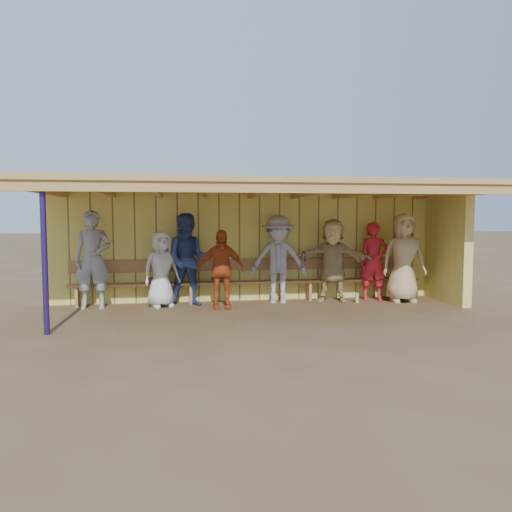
{
  "coord_description": "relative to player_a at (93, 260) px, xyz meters",
  "views": [
    {
      "loc": [
        -1.56,
        -9.51,
        1.86
      ],
      "look_at": [
        0.0,
        0.35,
        1.05
      ],
      "focal_mm": 35.0,
      "sensor_mm": 36.0,
      "label": 1
    }
  ],
  "objects": [
    {
      "name": "player_g",
      "position": [
        5.92,
        0.04,
        -0.13
      ],
      "size": [
        0.7,
        0.53,
        1.72
      ],
      "primitive_type": "imported",
      "rotation": [
        0.0,
        0.0,
        -0.2
      ],
      "color": "red",
      "rests_on": "ground"
    },
    {
      "name": "player_c",
      "position": [
        1.89,
        0.03,
        -0.03
      ],
      "size": [
        1.0,
        0.82,
        1.91
      ],
      "primitive_type": "imported",
      "rotation": [
        0.0,
        0.0,
        -0.11
      ],
      "color": "navy",
      "rests_on": "ground"
    },
    {
      "name": "player_f",
      "position": [
        4.98,
        0.04,
        -0.09
      ],
      "size": [
        1.75,
        1.04,
        1.8
      ],
      "primitive_type": "imported",
      "rotation": [
        0.0,
        0.0,
        -0.33
      ],
      "color": "tan",
      "rests_on": "ground"
    },
    {
      "name": "dugout_structure",
      "position": [
        3.62,
        -0.08,
        0.71
      ],
      "size": [
        8.8,
        3.2,
        2.5
      ],
      "color": "#E9D863",
      "rests_on": "ground"
    },
    {
      "name": "player_a",
      "position": [
        0.0,
        0.0,
        0.0
      ],
      "size": [
        0.74,
        0.5,
        1.97
      ],
      "primitive_type": "imported",
      "rotation": [
        0.0,
        0.0,
        -0.04
      ],
      "color": "gray",
      "rests_on": "ground"
    },
    {
      "name": "bench",
      "position": [
        3.23,
        0.35,
        -0.46
      ],
      "size": [
        7.6,
        0.34,
        0.93
      ],
      "color": "#B07E4B",
      "rests_on": "ground"
    },
    {
      "name": "player_b",
      "position": [
        1.34,
        -0.03,
        -0.21
      ],
      "size": [
        0.89,
        0.76,
        1.55
      ],
      "primitive_type": "imported",
      "rotation": [
        0.0,
        0.0,
        0.43
      ],
      "color": "silver",
      "rests_on": "ground"
    },
    {
      "name": "ground",
      "position": [
        3.23,
        -0.77,
        -0.99
      ],
      "size": [
        90.0,
        90.0,
        0.0
      ],
      "primitive_type": "plane",
      "color": "brown",
      "rests_on": "ground"
    },
    {
      "name": "player_h",
      "position": [
        6.47,
        -0.26,
        -0.03
      ],
      "size": [
        0.99,
        0.71,
        1.91
      ],
      "primitive_type": "imported",
      "rotation": [
        0.0,
        0.0,
        -0.11
      ],
      "color": "tan",
      "rests_on": "ground"
    },
    {
      "name": "dugout_equipment",
      "position": [
        2.46,
        0.22,
        -0.5
      ],
      "size": [
        5.88,
        0.62,
        0.8
      ],
      "color": "gold",
      "rests_on": "ground"
    },
    {
      "name": "player_d",
      "position": [
        2.53,
        -0.4,
        -0.2
      ],
      "size": [
        0.94,
        0.42,
        1.58
      ],
      "primitive_type": "imported",
      "rotation": [
        0.0,
        0.0,
        -0.04
      ],
      "color": "#B7491D",
      "rests_on": "ground"
    },
    {
      "name": "player_e",
      "position": [
        3.79,
        0.04,
        -0.06
      ],
      "size": [
        1.31,
        0.9,
        1.86
      ],
      "primitive_type": "imported",
      "rotation": [
        0.0,
        0.0,
        -0.18
      ],
      "color": "#97969E",
      "rests_on": "ground"
    }
  ]
}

